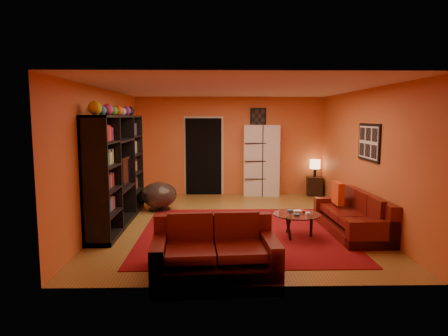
{
  "coord_description": "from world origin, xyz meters",
  "views": [
    {
      "loc": [
        -0.38,
        -7.66,
        2.06
      ],
      "look_at": [
        -0.22,
        0.1,
        1.08
      ],
      "focal_mm": 32.0,
      "sensor_mm": 36.0,
      "label": 1
    }
  ],
  "objects_px": {
    "entertainment_unit": "(117,170)",
    "bowl_chair": "(159,195)",
    "loveseat": "(215,249)",
    "coffee_table": "(297,217)",
    "storage_cabinet": "(262,160)",
    "tv": "(121,172)",
    "side_table": "(314,186)",
    "table_lamp": "(315,165)",
    "sofa": "(356,217)"
  },
  "relations": [
    {
      "from": "entertainment_unit",
      "to": "bowl_chair",
      "type": "xyz_separation_m",
      "value": [
        0.63,
        1.13,
        -0.71
      ]
    },
    {
      "from": "loveseat",
      "to": "coffee_table",
      "type": "xyz_separation_m",
      "value": [
        1.41,
        1.43,
        0.08
      ]
    },
    {
      "from": "storage_cabinet",
      "to": "bowl_chair",
      "type": "relative_size",
      "value": 2.4
    },
    {
      "from": "tv",
      "to": "side_table",
      "type": "xyz_separation_m",
      "value": [
        4.47,
        2.65,
        -0.76
      ]
    },
    {
      "from": "entertainment_unit",
      "to": "tv",
      "type": "distance_m",
      "value": 0.12
    },
    {
      "from": "table_lamp",
      "to": "coffee_table",
      "type": "bearing_deg",
      "value": -108.34
    },
    {
      "from": "coffee_table",
      "to": "storage_cabinet",
      "type": "xyz_separation_m",
      "value": [
        -0.18,
        3.78,
        0.57
      ]
    },
    {
      "from": "storage_cabinet",
      "to": "entertainment_unit",
      "type": "bearing_deg",
      "value": -132.22
    },
    {
      "from": "side_table",
      "to": "table_lamp",
      "type": "xyz_separation_m",
      "value": [
        -0.0,
        0.0,
        0.57
      ]
    },
    {
      "from": "sofa",
      "to": "side_table",
      "type": "height_order",
      "value": "sofa"
    },
    {
      "from": "coffee_table",
      "to": "side_table",
      "type": "bearing_deg",
      "value": 71.66
    },
    {
      "from": "side_table",
      "to": "entertainment_unit",
      "type": "bearing_deg",
      "value": -148.71
    },
    {
      "from": "sofa",
      "to": "loveseat",
      "type": "bearing_deg",
      "value": -148.44
    },
    {
      "from": "loveseat",
      "to": "storage_cabinet",
      "type": "xyz_separation_m",
      "value": [
        1.24,
        5.21,
        0.65
      ]
    },
    {
      "from": "tv",
      "to": "storage_cabinet",
      "type": "bearing_deg",
      "value": -48.59
    },
    {
      "from": "sofa",
      "to": "side_table",
      "type": "xyz_separation_m",
      "value": [
        0.12,
        3.49,
        -0.04
      ]
    },
    {
      "from": "sofa",
      "to": "table_lamp",
      "type": "distance_m",
      "value": 3.53
    },
    {
      "from": "sofa",
      "to": "coffee_table",
      "type": "bearing_deg",
      "value": -169.9
    },
    {
      "from": "tv",
      "to": "coffee_table",
      "type": "relative_size",
      "value": 1.25
    },
    {
      "from": "entertainment_unit",
      "to": "storage_cabinet",
      "type": "height_order",
      "value": "entertainment_unit"
    },
    {
      "from": "tv",
      "to": "side_table",
      "type": "relative_size",
      "value": 2.02
    },
    {
      "from": "sofa",
      "to": "table_lamp",
      "type": "bearing_deg",
      "value": 86.15
    },
    {
      "from": "tv",
      "to": "coffee_table",
      "type": "height_order",
      "value": "tv"
    },
    {
      "from": "entertainment_unit",
      "to": "bowl_chair",
      "type": "height_order",
      "value": "entertainment_unit"
    },
    {
      "from": "side_table",
      "to": "table_lamp",
      "type": "height_order",
      "value": "table_lamp"
    },
    {
      "from": "bowl_chair",
      "to": "loveseat",
      "type": "bearing_deg",
      "value": -70.59
    },
    {
      "from": "coffee_table",
      "to": "sofa",
      "type": "bearing_deg",
      "value": 12.01
    },
    {
      "from": "loveseat",
      "to": "sofa",
      "type": "bearing_deg",
      "value": -60.34
    },
    {
      "from": "sofa",
      "to": "storage_cabinet",
      "type": "relative_size",
      "value": 1.08
    },
    {
      "from": "coffee_table",
      "to": "table_lamp",
      "type": "bearing_deg",
      "value": 71.66
    },
    {
      "from": "entertainment_unit",
      "to": "storage_cabinet",
      "type": "bearing_deg",
      "value": 41.95
    },
    {
      "from": "sofa",
      "to": "entertainment_unit",
      "type": "bearing_deg",
      "value": 168.56
    },
    {
      "from": "sofa",
      "to": "side_table",
      "type": "distance_m",
      "value": 3.49
    },
    {
      "from": "entertainment_unit",
      "to": "side_table",
      "type": "height_order",
      "value": "entertainment_unit"
    },
    {
      "from": "entertainment_unit",
      "to": "side_table",
      "type": "bearing_deg",
      "value": 31.29
    },
    {
      "from": "tv",
      "to": "bowl_chair",
      "type": "distance_m",
      "value": 1.36
    },
    {
      "from": "entertainment_unit",
      "to": "loveseat",
      "type": "xyz_separation_m",
      "value": [
        1.88,
        -2.41,
        -0.77
      ]
    },
    {
      "from": "entertainment_unit",
      "to": "bowl_chair",
      "type": "bearing_deg",
      "value": 60.73
    },
    {
      "from": "table_lamp",
      "to": "side_table",
      "type": "bearing_deg",
      "value": 0.0
    },
    {
      "from": "coffee_table",
      "to": "table_lamp",
      "type": "distance_m",
      "value": 3.95
    },
    {
      "from": "bowl_chair",
      "to": "table_lamp",
      "type": "relative_size",
      "value": 1.72
    },
    {
      "from": "tv",
      "to": "sofa",
      "type": "xyz_separation_m",
      "value": [
        4.36,
        -0.84,
        -0.72
      ]
    },
    {
      "from": "tv",
      "to": "table_lamp",
      "type": "distance_m",
      "value": 5.21
    },
    {
      "from": "sofa",
      "to": "table_lamp",
      "type": "height_order",
      "value": "table_lamp"
    },
    {
      "from": "side_table",
      "to": "table_lamp",
      "type": "distance_m",
      "value": 0.57
    },
    {
      "from": "sofa",
      "to": "loveseat",
      "type": "height_order",
      "value": "same"
    },
    {
      "from": "storage_cabinet",
      "to": "coffee_table",
      "type": "bearing_deg",
      "value": -81.52
    },
    {
      "from": "storage_cabinet",
      "to": "sofa",
      "type": "bearing_deg",
      "value": -64.11
    },
    {
      "from": "tv",
      "to": "loveseat",
      "type": "relative_size",
      "value": 0.58
    },
    {
      "from": "side_table",
      "to": "bowl_chair",
      "type": "bearing_deg",
      "value": -157.36
    }
  ]
}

